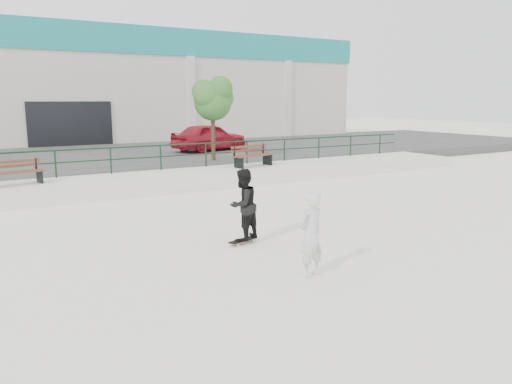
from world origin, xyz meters
TOP-DOWN VIEW (x-y plane):
  - ground at (0.00, 0.00)m, footprint 120.00×120.00m
  - ledge at (0.00, 9.50)m, footprint 30.00×3.00m
  - parking_strip at (0.00, 18.00)m, footprint 60.00×14.00m
  - railing at (-0.00, 10.80)m, footprint 28.00×0.06m
  - commercial_building at (-0.00, 31.99)m, footprint 44.20×16.33m
  - bench_left at (-4.43, 9.83)m, footprint 1.89×0.89m
  - bench_right at (4.77, 9.92)m, footprint 2.05×0.97m
  - tree at (4.32, 12.77)m, footprint 2.18×1.94m
  - red_car at (6.05, 16.91)m, footprint 4.76×2.87m
  - skateboard at (-0.40, 1.46)m, footprint 0.80×0.42m
  - standing_skater at (-0.40, 1.46)m, footprint 0.99×0.90m
  - seated_skater at (-0.36, -1.11)m, footprint 0.67×0.51m

SIDE VIEW (x-z plane):
  - ground at x=0.00m, z-range 0.00..0.00m
  - skateboard at x=-0.40m, z-range 0.03..0.12m
  - ledge at x=0.00m, z-range 0.00..0.50m
  - parking_strip at x=0.00m, z-range 0.00..0.50m
  - seated_skater at x=-0.36m, z-range 0.00..1.64m
  - bench_left at x=-4.43m, z-range 0.50..1.34m
  - standing_skater at x=-0.40m, z-range 0.09..1.76m
  - bench_right at x=4.77m, z-range 0.50..1.41m
  - railing at x=0.00m, z-range 0.73..1.76m
  - red_car at x=6.05m, z-range 0.50..2.02m
  - tree at x=4.32m, z-range 1.47..5.34m
  - commercial_building at x=0.00m, z-range 0.58..8.58m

